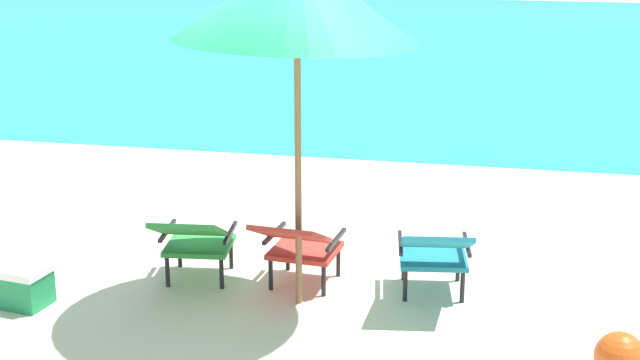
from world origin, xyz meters
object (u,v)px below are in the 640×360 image
Objects in this scene: lounge_chair_center at (298,243)px; beach_ball at (620,357)px; lounge_chair_left at (194,239)px; lounge_chair_right at (435,251)px; cooler_box at (19,285)px.

beach_ball is (2.35, -0.97, -0.24)m from lounge_chair_center.
lounge_chair_left is 1.01× the size of lounge_chair_center.
lounge_chair_center and lounge_chair_right have the same top height.
lounge_chair_center reaches higher than beach_ball.
lounge_chair_left is at bearing -176.60° from lounge_chair_right.
cooler_box is (-1.21, -0.61, -0.24)m from lounge_chair_left.
cooler_box is at bearing 176.16° from beach_ball.
lounge_chair_right is at bearing 3.40° from lounge_chair_left.
beach_ball reaches higher than cooler_box.
lounge_chair_center is 2.16m from cooler_box.
lounge_chair_left and lounge_chair_right have the same top height.
lounge_chair_left and lounge_chair_center have the same top height.
lounge_chair_center is 1.79× the size of cooler_box.
beach_ball is 4.40m from cooler_box.
cooler_box is (-3.11, -0.72, -0.24)m from lounge_chair_right.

